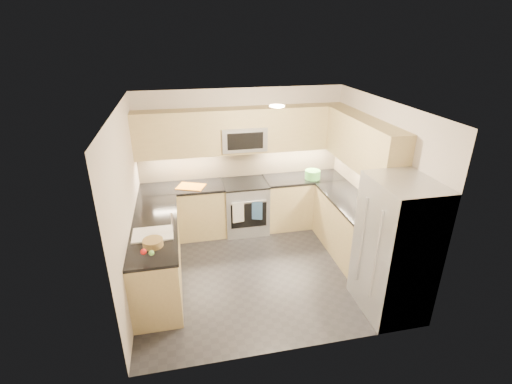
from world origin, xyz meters
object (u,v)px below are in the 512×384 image
microwave (243,138)px  refrigerator (395,248)px  gas_range (245,207)px  utensil_bowl (313,175)px  cutting_board (191,187)px  fruit_basket (153,243)px

microwave → refrigerator: (1.45, -2.55, -0.80)m
gas_range → utensil_bowl: (1.21, -0.09, 0.56)m
cutting_board → refrigerator: bearing=-45.2°
refrigerator → fruit_basket: refrigerator is taller
microwave → refrigerator: bearing=-60.4°
utensil_bowl → fruit_basket: utensil_bowl is taller
gas_range → utensil_bowl: utensil_bowl is taller
cutting_board → fruit_basket: (-0.55, -1.78, 0.04)m
microwave → cutting_board: size_ratio=1.70×
gas_range → fruit_basket: bearing=-129.4°
gas_range → utensil_bowl: size_ratio=3.35×
gas_range → refrigerator: 2.86m
microwave → fruit_basket: size_ratio=3.07×
microwave → fruit_basket: 2.54m
refrigerator → cutting_board: bearing=134.8°
cutting_board → fruit_basket: fruit_basket is taller
refrigerator → utensil_bowl: bearing=95.9°
microwave → utensil_bowl: bearing=-10.0°
gas_range → fruit_basket: fruit_basket is taller
gas_range → microwave: microwave is taller
fruit_basket → utensil_bowl: bearing=32.6°
utensil_bowl → microwave: bearing=170.0°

